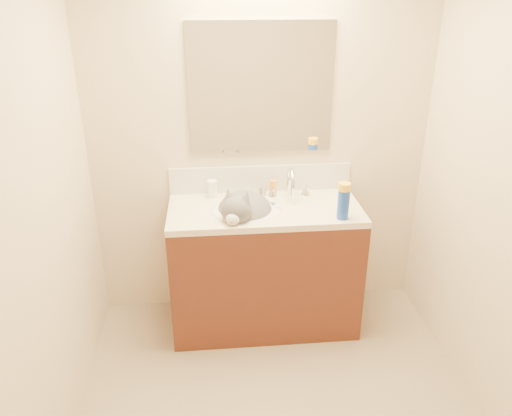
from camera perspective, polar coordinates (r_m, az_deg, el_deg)
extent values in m
cube|color=beige|center=(3.23, 0.51, 8.43)|extent=(2.20, 0.04, 2.50)
cube|color=beige|center=(2.18, -25.72, -2.26)|extent=(0.04, 2.50, 2.50)
cube|color=#4E2214|center=(3.32, 0.96, -7.01)|extent=(1.20, 0.55, 0.82)
cube|color=beige|center=(3.11, 1.01, -0.25)|extent=(1.20, 0.55, 0.04)
ellipsoid|color=white|center=(3.10, -1.14, -1.41)|extent=(0.45, 0.36, 0.14)
cylinder|color=silver|center=(3.27, 3.80, 2.39)|extent=(0.04, 0.04, 0.11)
torus|color=silver|center=(3.20, 4.00, 2.90)|extent=(0.03, 0.20, 0.20)
cylinder|color=silver|center=(3.13, 4.23, 1.82)|extent=(0.03, 0.03, 0.06)
cone|color=silver|center=(3.27, 1.88, 1.91)|extent=(0.06, 0.06, 0.06)
cone|color=silver|center=(3.30, 5.68, 2.05)|extent=(0.06, 0.06, 0.06)
ellipsoid|color=#545154|center=(3.11, -1.28, -0.48)|extent=(0.46, 0.48, 0.25)
ellipsoid|color=#545154|center=(2.92, -2.26, -0.30)|extent=(0.23, 0.22, 0.17)
ellipsoid|color=#545154|center=(3.00, -1.82, -0.22)|extent=(0.17, 0.17, 0.16)
cone|color=#545154|center=(2.92, -3.15, 1.47)|extent=(0.10, 0.11, 0.11)
cone|color=#545154|center=(2.89, -1.15, 1.26)|extent=(0.11, 0.10, 0.11)
ellipsoid|color=silver|center=(2.86, -2.68, -1.30)|extent=(0.10, 0.09, 0.07)
ellipsoid|color=silver|center=(2.99, -1.98, -1.42)|extent=(0.15, 0.12, 0.15)
sphere|color=#D58A89|center=(2.84, -2.86, -1.54)|extent=(0.02, 0.02, 0.02)
cylinder|color=#545154|center=(3.09, 1.51, -2.23)|extent=(0.07, 0.27, 0.05)
cube|color=silver|center=(3.31, 0.51, 3.38)|extent=(1.20, 0.02, 0.18)
cube|color=white|center=(3.15, 0.56, 13.45)|extent=(0.90, 0.02, 0.80)
cylinder|color=white|center=(3.25, -5.02, 2.19)|extent=(0.07, 0.07, 0.11)
cylinder|color=orange|center=(3.25, -5.01, 2.00)|extent=(0.07, 0.07, 0.04)
cylinder|color=#B7B7BC|center=(3.27, 0.70, 1.95)|extent=(0.06, 0.06, 0.06)
cylinder|color=orange|center=(3.27, 1.99, 2.33)|extent=(0.05, 0.05, 0.10)
cube|color=white|center=(3.14, 2.03, 0.44)|extent=(0.05, 0.12, 0.01)
cube|color=#5A7CC0|center=(3.14, 2.03, 0.50)|extent=(0.03, 0.03, 0.02)
cylinder|color=#1942B5|center=(2.97, 9.95, 0.50)|extent=(0.09, 0.09, 0.19)
cylinder|color=yellow|center=(2.93, 10.10, 2.41)|extent=(0.09, 0.09, 0.04)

